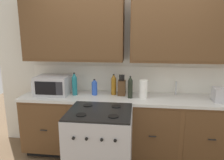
# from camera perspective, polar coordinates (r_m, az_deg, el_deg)

# --- Properties ---
(wall_unit) EXTENTS (4.23, 0.40, 2.46)m
(wall_unit) POSITION_cam_1_polar(r_m,az_deg,el_deg) (3.13, 4.18, 9.51)
(wall_unit) COLOR silver
(wall_unit) RESTS_ON ground_plane
(counter_run) EXTENTS (3.06, 0.64, 0.93)m
(counter_run) POSITION_cam_1_polar(r_m,az_deg,el_deg) (3.23, 3.66, -12.25)
(counter_run) COLOR black
(counter_run) RESTS_ON ground_plane
(stove_range) EXTENTS (0.76, 0.68, 0.95)m
(stove_range) POSITION_cam_1_polar(r_m,az_deg,el_deg) (2.70, -3.24, -17.65)
(stove_range) COLOR #B7B7BC
(stove_range) RESTS_ON ground_plane
(microwave) EXTENTS (0.48, 0.37, 0.28)m
(microwave) POSITION_cam_1_polar(r_m,az_deg,el_deg) (3.27, -15.67, -1.38)
(microwave) COLOR #B7B7BC
(microwave) RESTS_ON counter_run
(toaster) EXTENTS (0.28, 0.18, 0.19)m
(toaster) POSITION_cam_1_polar(r_m,az_deg,el_deg) (3.19, 28.10, -3.59)
(toaster) COLOR #B7B7BC
(toaster) RESTS_ON counter_run
(knife_block) EXTENTS (0.11, 0.14, 0.31)m
(knife_block) POSITION_cam_1_polar(r_m,az_deg,el_deg) (3.12, 2.65, -2.03)
(knife_block) COLOR #52361E
(knife_block) RESTS_ON counter_run
(sink_faucet) EXTENTS (0.02, 0.02, 0.20)m
(sink_faucet) POSITION_cam_1_polar(r_m,az_deg,el_deg) (3.29, 16.91, -2.07)
(sink_faucet) COLOR #B2B5BA
(sink_faucet) RESTS_ON counter_run
(paper_towel_roll) EXTENTS (0.12, 0.12, 0.26)m
(paper_towel_roll) POSITION_cam_1_polar(r_m,az_deg,el_deg) (3.00, 8.47, -2.44)
(paper_towel_roll) COLOR white
(paper_towel_roll) RESTS_ON counter_run
(bottle_dark) EXTENTS (0.07, 0.07, 0.32)m
(bottle_dark) POSITION_cam_1_polar(r_m,az_deg,el_deg) (2.98, 4.95, -1.99)
(bottle_dark) COLOR black
(bottle_dark) RESTS_ON counter_run
(bottle_blue) EXTENTS (0.08, 0.08, 0.24)m
(bottle_blue) POSITION_cam_1_polar(r_m,az_deg,el_deg) (3.14, -4.76, -1.94)
(bottle_blue) COLOR blue
(bottle_blue) RESTS_ON counter_run
(bottle_teal) EXTENTS (0.08, 0.08, 0.34)m
(bottle_teal) POSITION_cam_1_polar(r_m,az_deg,el_deg) (3.16, -10.11, -1.13)
(bottle_teal) COLOR #1E707A
(bottle_teal) RESTS_ON counter_run
(bottle_amber) EXTENTS (0.08, 0.08, 0.31)m
(bottle_amber) POSITION_cam_1_polar(r_m,az_deg,el_deg) (3.14, 0.45, -1.26)
(bottle_amber) COLOR #9E6619
(bottle_amber) RESTS_ON counter_run
(bottle_clear) EXTENTS (0.07, 0.07, 0.22)m
(bottle_clear) POSITION_cam_1_polar(r_m,az_deg,el_deg) (3.44, -20.42, -1.56)
(bottle_clear) COLOR silver
(bottle_clear) RESTS_ON counter_run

